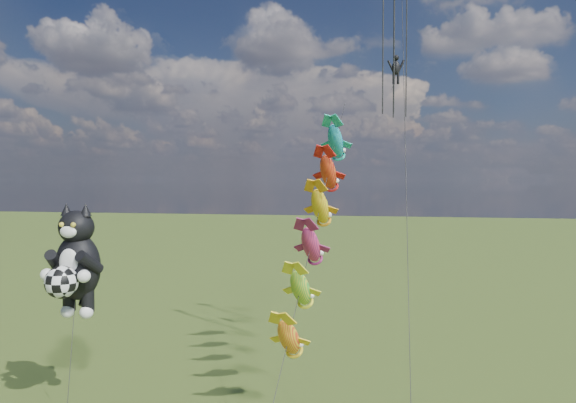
# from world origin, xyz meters

# --- Properties ---
(cat_kite_rig) EXTENTS (2.77, 4.23, 9.99)m
(cat_kite_rig) POSITION_xyz_m (1.95, 1.84, 7.14)
(cat_kite_rig) COLOR brown
(cat_kite_rig) RESTS_ON ground
(fish_windsock_rig) EXTENTS (2.12, 15.89, 15.80)m
(fish_windsock_rig) POSITION_xyz_m (13.48, 4.36, 8.88)
(fish_windsock_rig) COLOR brown
(fish_windsock_rig) RESTS_ON ground
(parafoil_rig) EXTENTS (1.88, 17.52, 24.29)m
(parafoil_rig) POSITION_xyz_m (17.25, 10.33, 18.37)
(parafoil_rig) COLOR brown
(parafoil_rig) RESTS_ON ground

